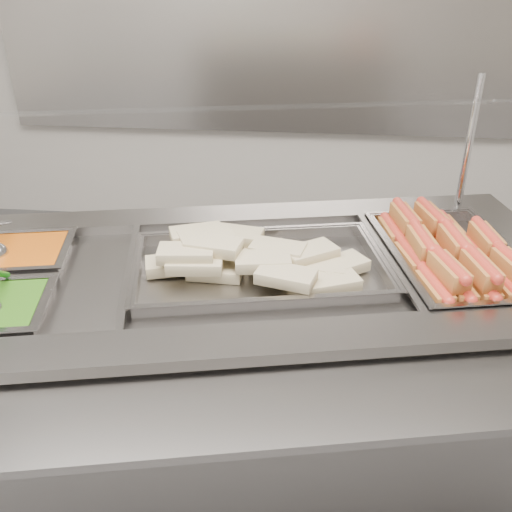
# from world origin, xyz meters

# --- Properties ---
(back_panel) EXTENTS (3.00, 0.04, 1.20)m
(back_panel) POSITION_xyz_m (0.00, 2.45, 1.20)
(back_panel) COLOR #AAA49F
(back_panel) RESTS_ON ground
(steam_counter) EXTENTS (1.86, 1.11, 0.83)m
(steam_counter) POSITION_xyz_m (0.11, 0.42, 0.41)
(steam_counter) COLOR gray
(steam_counter) RESTS_ON ground
(tray_rail) EXTENTS (1.67, 0.67, 0.05)m
(tray_rail) POSITION_xyz_m (0.20, -0.05, 0.78)
(tray_rail) COLOR gray
(tray_rail) RESTS_ON steam_counter
(sneeze_guard) EXTENTS (1.55, 0.58, 0.41)m
(sneeze_guard) POSITION_xyz_m (0.06, 0.61, 1.17)
(sneeze_guard) COLOR silver
(sneeze_guard) RESTS_ON steam_counter
(pan_hotdogs) EXTENTS (0.41, 0.56, 0.09)m
(pan_hotdogs) POSITION_xyz_m (0.67, 0.54, 0.79)
(pan_hotdogs) COLOR gray
(pan_hotdogs) RESTS_ON steam_counter
(pan_wraps) EXTENTS (0.69, 0.49, 0.06)m
(pan_wraps) POSITION_xyz_m (0.16, 0.43, 0.80)
(pan_wraps) COLOR gray
(pan_wraps) RESTS_ON steam_counter
(pan_beans) EXTENTS (0.32, 0.27, 0.09)m
(pan_beans) POSITION_xyz_m (-0.50, 0.42, 0.79)
(pan_beans) COLOR gray
(pan_beans) RESTS_ON steam_counter
(hotdogs_in_buns) EXTENTS (0.37, 0.51, 0.11)m
(hotdogs_in_buns) POSITION_xyz_m (0.66, 0.52, 0.84)
(hotdogs_in_buns) COLOR #96511F
(hotdogs_in_buns) RESTS_ON pan_hotdogs
(tortilla_wraps) EXTENTS (0.59, 0.32, 0.09)m
(tortilla_wraps) POSITION_xyz_m (0.16, 0.42, 0.85)
(tortilla_wraps) COLOR tan
(tortilla_wraps) RESTS_ON pan_wraps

